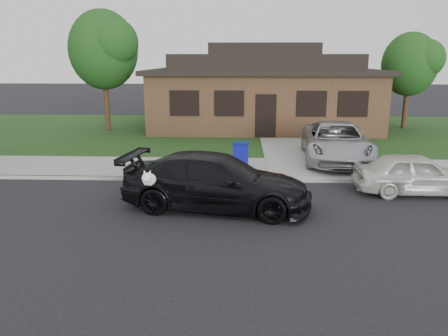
{
  "coord_description": "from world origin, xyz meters",
  "views": [
    {
      "loc": [
        2.85,
        -10.48,
        3.99
      ],
      "look_at": [
        2.37,
        0.94,
        1.1
      ],
      "focal_mm": 35.0,
      "sensor_mm": 36.0,
      "label": 1
    }
  ],
  "objects_px": {
    "sedan": "(216,182)",
    "white_compact": "(416,174)",
    "minivan": "(336,142)",
    "recycling_bin": "(241,154)"
  },
  "relations": [
    {
      "from": "sedan",
      "to": "white_compact",
      "type": "distance_m",
      "value": 6.12
    },
    {
      "from": "minivan",
      "to": "white_compact",
      "type": "distance_m",
      "value": 4.14
    },
    {
      "from": "minivan",
      "to": "recycling_bin",
      "type": "relative_size",
      "value": 5.88
    },
    {
      "from": "minivan",
      "to": "white_compact",
      "type": "relative_size",
      "value": 1.44
    },
    {
      "from": "minivan",
      "to": "recycling_bin",
      "type": "xyz_separation_m",
      "value": [
        -3.65,
        -0.98,
        -0.3
      ]
    },
    {
      "from": "white_compact",
      "to": "sedan",
      "type": "bearing_deg",
      "value": 105.47
    },
    {
      "from": "recycling_bin",
      "to": "minivan",
      "type": "bearing_deg",
      "value": 26.26
    },
    {
      "from": "sedan",
      "to": "minivan",
      "type": "bearing_deg",
      "value": -29.21
    },
    {
      "from": "minivan",
      "to": "recycling_bin",
      "type": "height_order",
      "value": "minivan"
    },
    {
      "from": "sedan",
      "to": "white_compact",
      "type": "relative_size",
      "value": 1.48
    }
  ]
}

